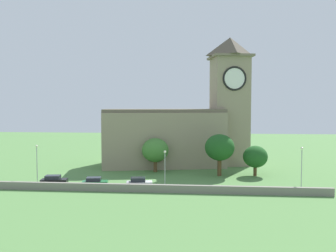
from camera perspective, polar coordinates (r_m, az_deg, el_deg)
The scene contains 12 objects.
ground_plane at distance 74.48m, azimuth -0.84°, elevation -7.37°, with size 200.00×200.00×0.00m, color #517F42.
church at distance 81.32m, azimuth 2.58°, elevation 0.02°, with size 35.01×16.84×29.59m.
quay_barrier at distance 57.07m, azimuth -2.70°, elevation -10.07°, with size 56.31×0.70×1.27m, color gray.
car_black at distance 64.76m, azimuth -18.04°, elevation -8.38°, with size 4.63×2.64×1.77m.
car_green at distance 61.38m, azimuth -11.81°, elevation -8.94°, with size 4.50×2.68×1.74m.
car_silver at distance 59.46m, azimuth -4.72°, elevation -9.21°, with size 4.49×2.66×1.90m.
streetlamp_west_end at distance 66.92m, azimuth -20.53°, elevation -4.83°, with size 0.44×0.44×6.85m.
streetlamp_west_mid at distance 61.11m, azimuth -0.50°, elevation -5.81°, with size 0.44×0.44×6.08m.
streetlamp_central at distance 62.59m, azimuth 20.89°, elevation -5.31°, with size 0.44×0.44×7.03m.
tree_riverside_east at distance 73.36m, azimuth -2.08°, elevation -3.95°, with size 5.57×5.57×7.08m.
tree_by_tower at distance 71.38m, azimuth 13.99°, elevation -4.88°, with size 4.78×4.78×5.95m.
tree_churchyard at distance 69.75m, azimuth 8.38°, elevation -3.49°, with size 5.78×5.78×8.25m.
Camera 1 is at (7.47, -57.78, 13.95)m, focal length 37.54 mm.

